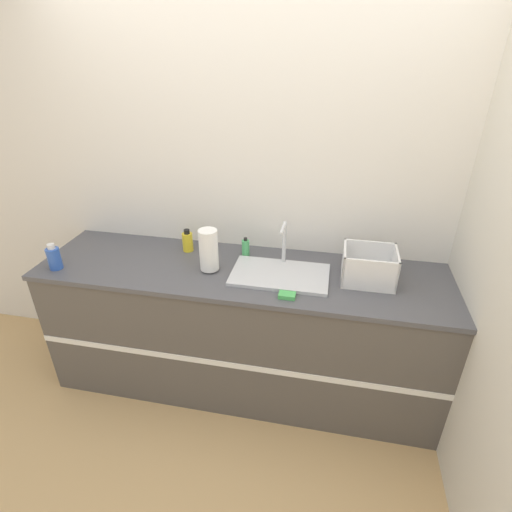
{
  "coord_description": "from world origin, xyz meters",
  "views": [
    {
      "loc": [
        0.5,
        -1.69,
        2.13
      ],
      "look_at": [
        0.1,
        0.29,
        1.03
      ],
      "focal_mm": 28.0,
      "sensor_mm": 36.0,
      "label": 1
    }
  ],
  "objects_px": {
    "dish_rack": "(368,269)",
    "soap_dispenser": "(246,248)",
    "paper_towel_roll": "(209,250)",
    "bottle_yellow": "(188,241)",
    "sink": "(280,273)",
    "bottle_blue": "(54,258)"
  },
  "relations": [
    {
      "from": "paper_towel_roll",
      "to": "soap_dispenser",
      "type": "distance_m",
      "value": 0.29
    },
    {
      "from": "bottle_blue",
      "to": "bottle_yellow",
      "type": "relative_size",
      "value": 1.08
    },
    {
      "from": "sink",
      "to": "soap_dispenser",
      "type": "xyz_separation_m",
      "value": [
        -0.25,
        0.2,
        0.04
      ]
    },
    {
      "from": "dish_rack",
      "to": "soap_dispenser",
      "type": "xyz_separation_m",
      "value": [
        -0.75,
        0.14,
        -0.02
      ]
    },
    {
      "from": "sink",
      "to": "bottle_yellow",
      "type": "xyz_separation_m",
      "value": [
        -0.64,
        0.2,
        0.05
      ]
    },
    {
      "from": "paper_towel_roll",
      "to": "dish_rack",
      "type": "relative_size",
      "value": 0.89
    },
    {
      "from": "paper_towel_roll",
      "to": "soap_dispenser",
      "type": "xyz_separation_m",
      "value": [
        0.17,
        0.21,
        -0.08
      ]
    },
    {
      "from": "bottle_yellow",
      "to": "soap_dispenser",
      "type": "relative_size",
      "value": 1.16
    },
    {
      "from": "paper_towel_roll",
      "to": "bottle_yellow",
      "type": "bearing_deg",
      "value": 134.94
    },
    {
      "from": "dish_rack",
      "to": "bottle_blue",
      "type": "relative_size",
      "value": 1.82
    },
    {
      "from": "dish_rack",
      "to": "bottle_yellow",
      "type": "bearing_deg",
      "value": 172.81
    },
    {
      "from": "paper_towel_roll",
      "to": "bottle_yellow",
      "type": "xyz_separation_m",
      "value": [
        -0.22,
        0.22,
        -0.07
      ]
    },
    {
      "from": "sink",
      "to": "bottle_blue",
      "type": "bearing_deg",
      "value": -172.17
    },
    {
      "from": "bottle_blue",
      "to": "soap_dispenser",
      "type": "relative_size",
      "value": 1.25
    },
    {
      "from": "bottle_yellow",
      "to": "soap_dispenser",
      "type": "bearing_deg",
      "value": -0.08
    },
    {
      "from": "bottle_yellow",
      "to": "soap_dispenser",
      "type": "xyz_separation_m",
      "value": [
        0.39,
        -0.0,
        -0.01
      ]
    },
    {
      "from": "bottle_yellow",
      "to": "sink",
      "type": "bearing_deg",
      "value": -17.06
    },
    {
      "from": "paper_towel_roll",
      "to": "bottle_blue",
      "type": "xyz_separation_m",
      "value": [
        -0.92,
        -0.17,
        -0.06
      ]
    },
    {
      "from": "bottle_blue",
      "to": "bottle_yellow",
      "type": "xyz_separation_m",
      "value": [
        0.7,
        0.38,
        -0.01
      ]
    },
    {
      "from": "sink",
      "to": "dish_rack",
      "type": "relative_size",
      "value": 1.92
    },
    {
      "from": "bottle_yellow",
      "to": "paper_towel_roll",
      "type": "bearing_deg",
      "value": -45.06
    },
    {
      "from": "bottle_blue",
      "to": "sink",
      "type": "bearing_deg",
      "value": 7.83
    }
  ]
}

